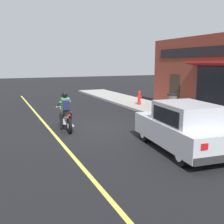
% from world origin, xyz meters
% --- Properties ---
extents(ground_plane, '(80.00, 80.00, 0.00)m').
position_xyz_m(ground_plane, '(0.00, 0.00, 0.00)').
color(ground_plane, black).
extents(sidewalk_curb, '(2.60, 22.00, 0.14)m').
position_xyz_m(sidewalk_curb, '(4.89, 3.00, 0.07)').
color(sidewalk_curb, '#9E9B93').
rests_on(sidewalk_curb, ground).
extents(lane_stripe, '(0.12, 19.80, 0.01)m').
position_xyz_m(lane_stripe, '(-1.80, 3.00, 0.00)').
color(lane_stripe, '#D1C64C').
rests_on(lane_stripe, ground).
extents(storefront_building, '(1.25, 10.22, 4.20)m').
position_xyz_m(storefront_building, '(6.42, -0.31, 2.11)').
color(storefront_building, maroon).
rests_on(storefront_building, ground).
extents(motorcycle_with_rider, '(0.56, 2.02, 1.62)m').
position_xyz_m(motorcycle_with_rider, '(-1.18, 0.27, 0.68)').
color(motorcycle_with_rider, black).
rests_on(motorcycle_with_rider, ground).
extents(car_hatchback, '(2.04, 3.94, 1.57)m').
position_xyz_m(car_hatchback, '(1.56, -3.89, 0.77)').
color(car_hatchback, black).
rests_on(car_hatchback, ground).
extents(trash_bin, '(0.56, 0.56, 0.98)m').
position_xyz_m(trash_bin, '(5.02, 1.24, 0.64)').
color(trash_bin, '#514C47').
rests_on(trash_bin, sidewalk_curb).
extents(fire_hydrant, '(0.36, 0.24, 0.88)m').
position_xyz_m(fire_hydrant, '(4.59, 4.08, 0.57)').
color(fire_hydrant, red).
rests_on(fire_hydrant, sidewalk_curb).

